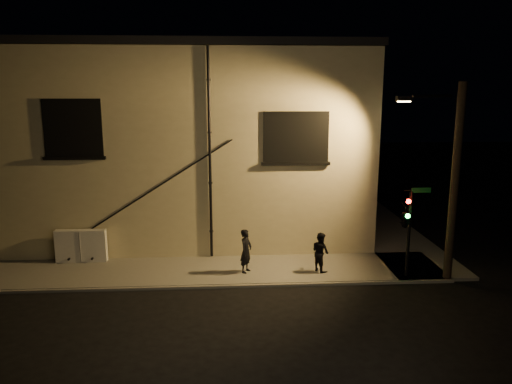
{
  "coord_description": "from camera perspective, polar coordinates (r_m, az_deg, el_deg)",
  "views": [
    {
      "loc": [
        -1.22,
        -16.57,
        6.96
      ],
      "look_at": [
        -0.06,
        1.8,
        3.05
      ],
      "focal_mm": 35.0,
      "sensor_mm": 36.0,
      "label": 1
    }
  ],
  "objects": [
    {
      "name": "traffic_signal",
      "position": [
        18.64,
        16.72,
        -2.88
      ],
      "size": [
        1.27,
        1.94,
        3.3
      ],
      "color": "black",
      "rests_on": "sidewalk"
    },
    {
      "name": "pedestrian_b",
      "position": [
        19.01,
        7.38,
        -6.8
      ],
      "size": [
        0.85,
        0.91,
        1.5
      ],
      "primitive_type": "imported",
      "rotation": [
        0.0,
        0.0,
        2.08
      ],
      "color": "black",
      "rests_on": "sidewalk"
    },
    {
      "name": "pedestrian_a",
      "position": [
        18.72,
        -1.15,
        -6.75
      ],
      "size": [
        0.64,
        0.72,
        1.65
      ],
      "primitive_type": "imported",
      "rotation": [
        0.0,
        0.0,
        1.07
      ],
      "color": "black",
      "rests_on": "sidewalk"
    },
    {
      "name": "building",
      "position": [
        25.75,
        -7.61,
        6.2
      ],
      "size": [
        16.2,
        12.23,
        8.8
      ],
      "color": "beige",
      "rests_on": "ground"
    },
    {
      "name": "streetlamp_pole",
      "position": [
        18.82,
        21.45,
        1.45
      ],
      "size": [
        2.02,
        1.39,
        7.12
      ],
      "color": "black",
      "rests_on": "ground"
    },
    {
      "name": "ground",
      "position": [
        18.01,
        0.55,
        -10.73
      ],
      "size": [
        90.0,
        90.0,
        0.0
      ],
      "primitive_type": "plane",
      "color": "black"
    },
    {
      "name": "sidewalk",
      "position": [
        22.2,
        2.89,
        -6.13
      ],
      "size": [
        21.0,
        16.0,
        0.12
      ],
      "color": "slate",
      "rests_on": "ground"
    },
    {
      "name": "utility_cabinet",
      "position": [
        21.03,
        -19.35,
        -5.82
      ],
      "size": [
        1.97,
        0.33,
        1.3
      ],
      "primitive_type": "cube",
      "color": "silver",
      "rests_on": "sidewalk"
    }
  ]
}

